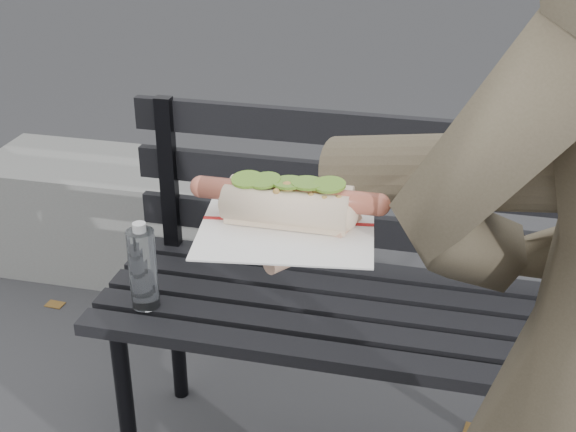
{
  "coord_description": "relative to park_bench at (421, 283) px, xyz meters",
  "views": [
    {
      "loc": [
        0.15,
        -0.71,
        1.48
      ],
      "look_at": [
        -0.04,
        0.06,
        1.09
      ],
      "focal_mm": 50.0,
      "sensor_mm": 36.0,
      "label": 1
    }
  ],
  "objects": [
    {
      "name": "park_bench",
      "position": [
        0.0,
        0.0,
        0.0
      ],
      "size": [
        1.5,
        0.44,
        0.88
      ],
      "color": "black",
      "rests_on": "ground"
    },
    {
      "name": "concrete_block",
      "position": [
        -0.99,
        0.76,
        -0.32
      ],
      "size": [
        1.2,
        0.4,
        0.4
      ],
      "primitive_type": "cube",
      "color": "slate",
      "rests_on": "ground"
    },
    {
      "name": "held_hotdog",
      "position": [
        0.08,
        -0.77,
        0.6
      ],
      "size": [
        0.63,
        0.3,
        0.2
      ],
      "color": "brown"
    }
  ]
}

